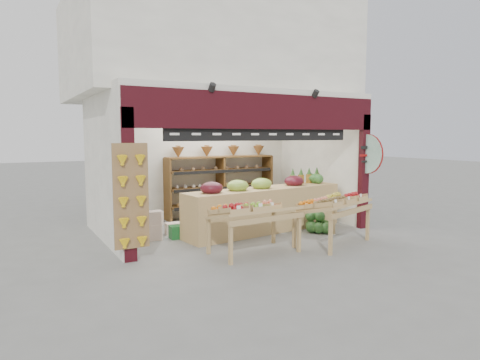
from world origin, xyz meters
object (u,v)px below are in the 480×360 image
(refrigerator, at_px, (111,192))
(back_shelving, at_px, (221,174))
(watermelon_pile, at_px, (319,224))
(cardboard_stack, at_px, (163,228))
(display_table_right, at_px, (333,204))
(mid_counter, at_px, (265,208))
(display_table_left, at_px, (248,211))

(refrigerator, bearing_deg, back_shelving, -1.76)
(back_shelving, distance_m, watermelon_pile, 3.17)
(back_shelving, xyz_separation_m, cardboard_stack, (-2.22, -1.69, -0.91))
(refrigerator, distance_m, watermelon_pile, 4.89)
(back_shelving, xyz_separation_m, display_table_right, (0.59, -3.80, -0.31))
(back_shelving, distance_m, mid_counter, 2.24)
(cardboard_stack, distance_m, display_table_right, 3.57)
(refrigerator, xyz_separation_m, display_table_right, (3.52, -3.72, -0.03))
(display_table_left, bearing_deg, watermelon_pile, 18.10)
(back_shelving, distance_m, refrigerator, 2.94)
(refrigerator, bearing_deg, cardboard_stack, -69.63)
(back_shelving, relative_size, watermelon_pile, 4.65)
(display_table_left, bearing_deg, mid_counter, 48.37)
(cardboard_stack, height_order, display_table_right, display_table_right)
(display_table_left, height_order, display_table_right, display_table_right)
(display_table_right, bearing_deg, cardboard_stack, 143.10)
(watermelon_pile, bearing_deg, display_table_right, -115.63)
(cardboard_stack, distance_m, display_table_left, 2.22)
(refrigerator, xyz_separation_m, mid_counter, (2.95, -2.08, -0.31))
(back_shelving, xyz_separation_m, display_table_left, (-1.24, -3.59, -0.33))
(cardboard_stack, distance_m, watermelon_pile, 3.47)
(mid_counter, distance_m, watermelon_pile, 1.28)
(back_shelving, distance_m, cardboard_stack, 2.93)
(refrigerator, relative_size, mid_counter, 0.42)
(refrigerator, xyz_separation_m, display_table_left, (1.69, -3.51, -0.05))
(refrigerator, bearing_deg, mid_counter, -38.47)
(cardboard_stack, relative_size, display_table_right, 0.52)
(cardboard_stack, relative_size, mid_counter, 0.24)
(back_shelving, bearing_deg, display_table_left, -109.03)
(display_table_left, distance_m, display_table_right, 1.84)
(refrigerator, height_order, watermelon_pile, refrigerator)
(mid_counter, relative_size, display_table_left, 2.42)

